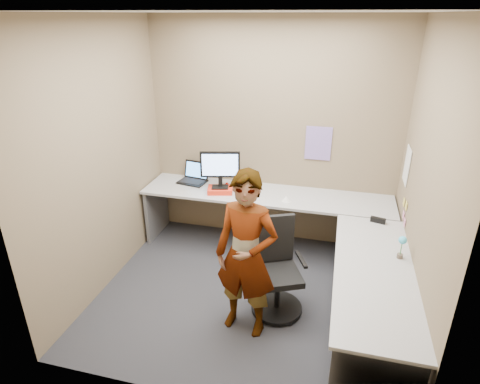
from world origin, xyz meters
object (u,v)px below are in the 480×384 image
(monitor, at_px, (220,167))
(desk, at_px, (296,233))
(person, at_px, (246,256))
(office_chair, at_px, (276,275))

(monitor, bearing_deg, desk, -42.00)
(person, bearing_deg, office_chair, 65.87)
(monitor, relative_size, office_chair, 0.49)
(desk, xyz_separation_m, monitor, (-0.97, 0.52, 0.46))
(desk, relative_size, office_chair, 3.18)
(monitor, relative_size, person, 0.30)
(desk, bearing_deg, monitor, 152.11)
(monitor, height_order, person, person)
(desk, xyz_separation_m, office_chair, (-0.11, -0.50, -0.20))
(office_chair, height_order, person, person)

